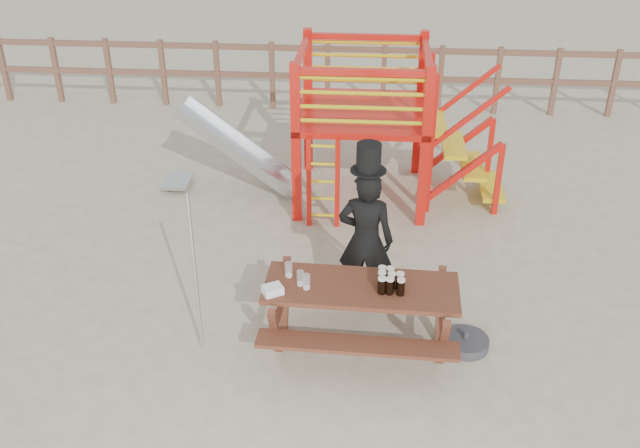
{
  "coord_description": "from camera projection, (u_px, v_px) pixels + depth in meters",
  "views": [
    {
      "loc": [
        0.35,
        -5.37,
        4.53
      ],
      "look_at": [
        -0.14,
        0.8,
        1.06
      ],
      "focal_mm": 40.0,
      "sensor_mm": 36.0,
      "label": 1
    }
  ],
  "objects": [
    {
      "name": "ground",
      "position": [
        328.0,
        360.0,
        6.91
      ],
      "size": [
        60.0,
        60.0,
        0.0
      ],
      "primitive_type": "plane",
      "color": "#BEB194",
      "rests_on": "ground"
    },
    {
      "name": "picnic_table",
      "position": [
        361.0,
        309.0,
        6.88
      ],
      "size": [
        1.89,
        1.33,
        0.72
      ],
      "rotation": [
        0.0,
        0.0,
        -0.03
      ],
      "color": "brown",
      "rests_on": "ground"
    },
    {
      "name": "man_with_hat",
      "position": [
        366.0,
        237.0,
        7.31
      ],
      "size": [
        0.62,
        0.45,
        1.87
      ],
      "rotation": [
        0.0,
        0.0,
        3.01
      ],
      "color": "black",
      "rests_on": "ground"
    },
    {
      "name": "back_fence",
      "position": [
        356.0,
        70.0,
        12.63
      ],
      "size": [
        15.09,
        0.09,
        1.2
      ],
      "color": "brown",
      "rests_on": "ground"
    },
    {
      "name": "paper_bag",
      "position": [
        273.0,
        290.0,
        6.62
      ],
      "size": [
        0.23,
        0.21,
        0.08
      ],
      "primitive_type": "cube",
      "rotation": [
        0.0,
        0.0,
        0.51
      ],
      "color": "white",
      "rests_on": "picnic_table"
    },
    {
      "name": "stout_pints",
      "position": [
        390.0,
        281.0,
        6.67
      ],
      "size": [
        0.25,
        0.27,
        0.17
      ],
      "color": "black",
      "rests_on": "picnic_table"
    },
    {
      "name": "metal_pole",
      "position": [
        195.0,
        276.0,
        6.64
      ],
      "size": [
        0.04,
        0.04,
        1.72
      ],
      "primitive_type": "cylinder",
      "color": "#B2B2B7",
      "rests_on": "ground"
    },
    {
      "name": "parasol_base",
      "position": [
        465.0,
        342.0,
        7.05
      ],
      "size": [
        0.46,
        0.46,
        0.2
      ],
      "color": "#36363B",
      "rests_on": "ground"
    },
    {
      "name": "empty_glasses",
      "position": [
        298.0,
        277.0,
        6.76
      ],
      "size": [
        0.27,
        0.27,
        0.15
      ],
      "color": "silver",
      "rests_on": "picnic_table"
    },
    {
      "name": "playground_fort",
      "position": [
        356.0,
        122.0,
        9.49
      ],
      "size": [
        4.71,
        1.84,
        2.1
      ],
      "color": "red",
      "rests_on": "ground"
    }
  ]
}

